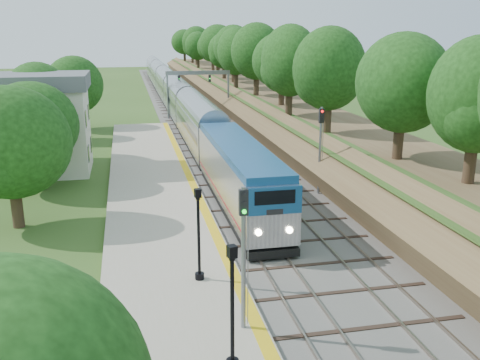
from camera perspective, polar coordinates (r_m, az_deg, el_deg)
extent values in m
cube|color=#4C4944|center=(76.37, -5.29, 7.19)|extent=(9.50, 170.00, 0.12)
cube|color=gray|center=(76.09, -7.34, 7.21)|extent=(0.08, 170.00, 0.16)
cube|color=gray|center=(76.21, -6.25, 7.25)|extent=(0.08, 170.00, 0.16)
cube|color=gray|center=(76.51, -4.33, 7.34)|extent=(0.08, 170.00, 0.16)
cube|color=gray|center=(76.71, -3.26, 7.38)|extent=(0.08, 170.00, 0.16)
cube|color=#9D967E|center=(33.00, -8.54, -4.17)|extent=(6.40, 68.00, 0.38)
cube|color=gold|center=(33.20, -3.64, -3.55)|extent=(0.55, 68.00, 0.01)
cube|color=brown|center=(77.84, 1.72, 8.48)|extent=(9.00, 170.00, 3.00)
cube|color=brown|center=(77.04, -1.13, 8.26)|extent=(4.47, 170.00, 4.54)
cylinder|color=#332316|center=(30.94, 21.28, 1.54)|extent=(0.60, 0.60, 2.62)
sphere|color=#14330E|center=(30.33, 21.95, 8.07)|extent=(5.70, 5.70, 5.70)
cylinder|color=#332316|center=(77.20, 0.64, 10.53)|extent=(0.60, 0.60, 2.62)
sphere|color=#14330E|center=(76.95, 0.64, 13.17)|extent=(5.70, 5.70, 5.70)
cylinder|color=#332316|center=(126.34, -4.44, 12.52)|extent=(0.60, 0.60, 2.62)
sphere|color=#14330E|center=(126.19, -4.47, 14.13)|extent=(5.70, 5.70, 5.70)
cube|color=silver|center=(46.28, -20.84, 4.84)|extent=(8.00, 6.00, 6.80)
cube|color=#595C61|center=(45.77, -21.33, 9.76)|extent=(8.60, 6.60, 1.20)
cube|color=black|center=(44.38, -15.85, 2.73)|extent=(0.05, 1.10, 1.30)
cube|color=black|center=(47.89, -15.61, 3.68)|extent=(0.05, 1.10, 1.30)
cube|color=black|center=(43.86, -16.13, 6.30)|extent=(0.05, 1.10, 1.30)
cube|color=black|center=(47.41, -15.85, 6.99)|extent=(0.05, 1.10, 1.30)
cylinder|color=slate|center=(70.70, -7.71, 8.92)|extent=(0.24, 0.24, 6.20)
cylinder|color=slate|center=(71.74, -1.25, 9.15)|extent=(0.24, 0.24, 6.20)
cube|color=slate|center=(70.84, -4.51, 11.34)|extent=(8.40, 0.25, 0.50)
cube|color=black|center=(70.47, -6.53, 10.65)|extent=(0.30, 0.20, 0.90)
cube|color=black|center=(70.96, -3.25, 10.76)|extent=(0.30, 0.20, 0.90)
cylinder|color=#332316|center=(42.57, -18.66, 1.17)|extent=(0.60, 0.60, 2.45)
sphere|color=#14330E|center=(41.90, -19.06, 5.57)|extent=(5.32, 5.32, 5.32)
cylinder|color=#332316|center=(58.15, -17.01, 5.05)|extent=(0.60, 0.60, 2.45)
sphere|color=#14330E|center=(57.66, -17.27, 8.29)|extent=(5.32, 5.32, 5.32)
cube|color=black|center=(34.68, -0.10, -2.36)|extent=(2.57, 16.11, 0.56)
cube|color=#B7BAC1|center=(34.14, -0.10, 0.62)|extent=(2.80, 16.78, 3.17)
cube|color=navy|center=(33.72, -0.10, 3.56)|extent=(2.69, 16.11, 0.41)
cube|color=navy|center=(26.05, 3.72, -2.23)|extent=(2.77, 0.10, 1.40)
cube|color=black|center=(25.95, 3.75, -1.87)|extent=(2.05, 0.06, 0.70)
cube|color=#A6101F|center=(34.44, -0.10, -1.10)|extent=(2.82, 16.45, 0.09)
cube|color=#B7BAC1|center=(51.85, -4.29, 5.44)|extent=(2.80, 18.65, 3.64)
cube|color=#B7BAC1|center=(70.75, -6.44, 8.15)|extent=(2.80, 18.65, 3.64)
cube|color=#B7BAC1|center=(89.80, -7.70, 9.71)|extent=(2.80, 18.65, 3.64)
cube|color=#B7BAC1|center=(108.92, -8.52, 10.71)|extent=(2.80, 18.65, 3.64)
cube|color=#B7BAC1|center=(128.08, -9.10, 11.42)|extent=(2.80, 18.65, 3.64)
cylinder|color=black|center=(17.94, -0.83, -13.90)|extent=(0.14, 0.14, 3.87)
cube|color=black|center=(16.98, -0.86, -7.64)|extent=(0.34, 0.34, 0.40)
cube|color=silver|center=(16.98, -0.86, -7.64)|extent=(0.24, 0.24, 0.30)
cylinder|color=black|center=(24.78, -4.33, -10.17)|extent=(0.42, 0.42, 0.29)
cylinder|color=black|center=(24.02, -4.42, -6.13)|extent=(0.14, 0.14, 3.76)
cube|color=black|center=(23.33, -4.53, -1.40)|extent=(0.31, 0.31, 0.39)
cube|color=silver|center=(23.33, -4.53, -1.40)|extent=(0.22, 0.22, 0.29)
cylinder|color=slate|center=(19.87, 0.37, -8.49)|extent=(0.17, 0.17, 5.60)
cube|color=black|center=(19.07, 0.38, -2.40)|extent=(0.33, 0.21, 0.96)
cylinder|color=#0CE526|center=(18.96, 0.46, -2.52)|extent=(0.15, 0.06, 0.15)
cylinder|color=slate|center=(37.61, 8.53, 3.07)|extent=(0.18, 0.18, 6.14)
cube|color=black|center=(37.15, 8.68, 6.80)|extent=(0.34, 0.22, 0.99)
cylinder|color=#FF0C0C|center=(37.03, 8.75, 6.76)|extent=(0.16, 0.06, 0.16)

